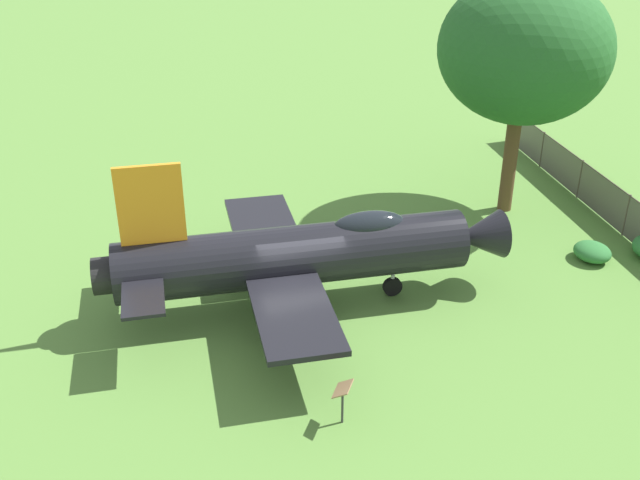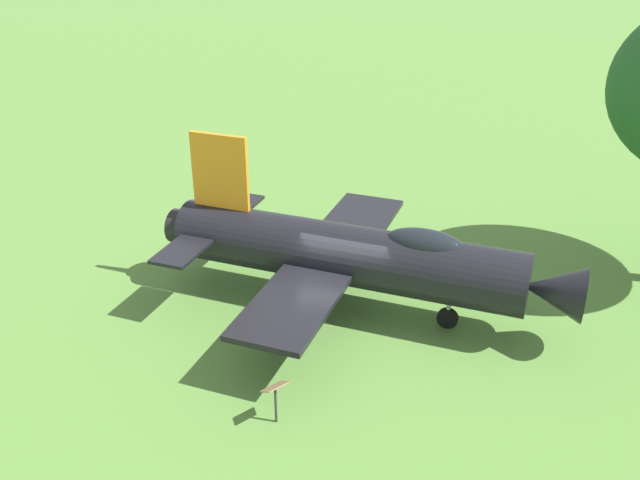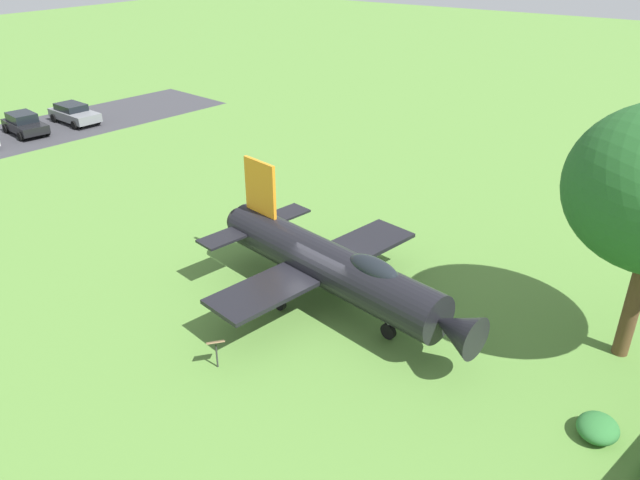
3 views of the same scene
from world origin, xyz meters
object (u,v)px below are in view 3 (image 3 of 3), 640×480
info_plaque (216,346)px  parked_car_black (24,124)px  display_jet (335,268)px  parked_car_gray (74,113)px  shrub_by_tree (598,428)px

info_plaque → parked_car_black: (-11.25, -29.64, -0.09)m
display_jet → parked_car_black: bearing=179.8°
parked_car_gray → parked_car_black: parked_car_black is taller
display_jet → shrub_by_tree: size_ratio=9.33×
shrub_by_tree → parked_car_black: parked_car_black is taller
shrub_by_tree → info_plaque: 11.90m
shrub_by_tree → parked_car_gray: parked_car_gray is taller
shrub_by_tree → info_plaque: size_ratio=1.15×
shrub_by_tree → info_plaque: info_plaque is taller
shrub_by_tree → info_plaque: (4.01, -11.19, 0.55)m
parked_car_gray → parked_car_black: size_ratio=1.07×
parked_car_gray → shrub_by_tree: bearing=-10.1°
info_plaque → parked_car_gray: (-15.02, -29.19, -0.10)m
info_plaque → parked_car_gray: parked_car_gray is taller
info_plaque → parked_car_black: parked_car_black is taller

